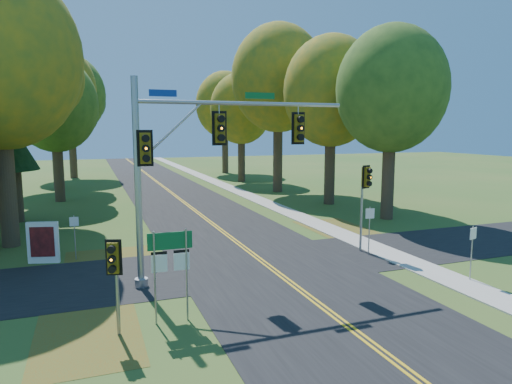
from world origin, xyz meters
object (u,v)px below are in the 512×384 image
object	(u,v)px
route_sign_cluster	(170,258)
info_kiosk	(43,243)
traffic_mast	(194,153)
east_signal_pole	(365,187)

from	to	relation	value
route_sign_cluster	info_kiosk	distance (m)	9.49
traffic_mast	east_signal_pole	size ratio (longest dim) A/B	2.04
info_kiosk	route_sign_cluster	bearing A→B (deg)	-47.62
route_sign_cluster	info_kiosk	size ratio (longest dim) A/B	1.56
route_sign_cluster	traffic_mast	bearing A→B (deg)	66.80
traffic_mast	east_signal_pole	bearing A→B (deg)	9.03
traffic_mast	route_sign_cluster	size ratio (longest dim) A/B	2.96
east_signal_pole	traffic_mast	bearing A→B (deg)	173.62
traffic_mast	info_kiosk	world-z (taller)	traffic_mast
east_signal_pole	info_kiosk	xyz separation A→B (m)	(-14.62, 3.39, -2.31)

